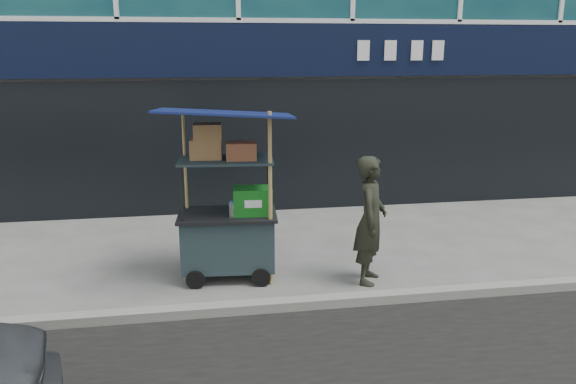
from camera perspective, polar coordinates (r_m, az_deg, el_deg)
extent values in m
plane|color=#5F5F5B|center=(6.82, -1.86, -11.19)|extent=(80.00, 80.00, 0.00)
cube|color=gray|center=(6.62, -1.63, -11.47)|extent=(80.00, 0.18, 0.12)
cube|color=black|center=(9.99, -4.98, 14.13)|extent=(15.68, 0.06, 0.90)
cube|color=black|center=(10.18, -4.79, 4.52)|extent=(15.68, 0.04, 2.40)
cube|color=#1A292D|center=(7.41, -6.10, -5.00)|extent=(1.23, 0.78, 0.69)
cylinder|color=black|center=(7.23, -9.39, -8.81)|extent=(0.24, 0.07, 0.24)
cylinder|color=black|center=(7.21, -2.75, -8.70)|extent=(0.24, 0.07, 0.24)
cube|color=black|center=(7.30, -6.17, -2.30)|extent=(1.32, 0.87, 0.04)
cylinder|color=black|center=(6.96, -10.77, -0.32)|extent=(0.03, 0.03, 0.74)
cylinder|color=black|center=(6.93, -1.82, -0.14)|extent=(0.03, 0.03, 0.74)
cylinder|color=black|center=(7.53, -10.33, 0.83)|extent=(0.03, 0.03, 0.74)
cylinder|color=black|center=(7.50, -2.06, 1.00)|extent=(0.03, 0.03, 0.74)
cube|color=#1A292D|center=(7.13, -6.33, 3.25)|extent=(1.23, 0.78, 0.03)
cylinder|color=tan|center=(6.95, -1.81, -0.92)|extent=(0.05, 0.05, 2.22)
cylinder|color=tan|center=(7.56, -10.27, -0.26)|extent=(0.04, 0.04, 2.12)
cube|color=#0D1C4D|center=(7.04, -6.46, 7.97)|extent=(1.76, 1.31, 0.19)
cube|color=#0E5813|center=(7.20, -3.59, -0.89)|extent=(0.52, 0.38, 0.34)
cylinder|color=silver|center=(7.08, -5.75, -1.83)|extent=(0.07, 0.07, 0.20)
cylinder|color=blue|center=(7.05, -5.78, -0.98)|extent=(0.03, 0.03, 0.02)
cube|color=brown|center=(7.16, -8.33, 4.36)|extent=(0.42, 0.33, 0.25)
cube|color=olive|center=(7.05, -4.76, 4.19)|extent=(0.39, 0.30, 0.22)
cube|color=brown|center=(7.10, -8.16, 6.10)|extent=(0.36, 0.28, 0.20)
imported|color=black|center=(7.21, 8.38, -2.84)|extent=(0.61, 0.71, 1.66)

